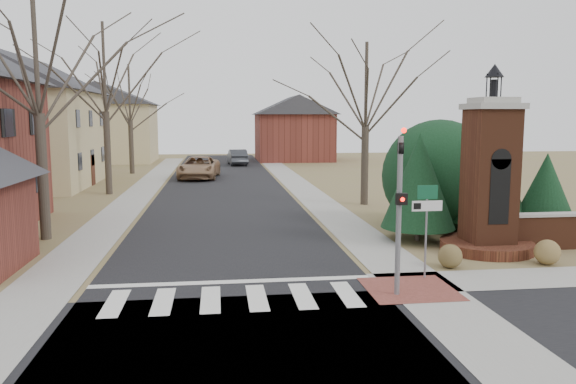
{
  "coord_description": "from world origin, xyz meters",
  "views": [
    {
      "loc": [
        -0.37,
        -13.31,
        4.67
      ],
      "look_at": [
        2.07,
        6.0,
        2.08
      ],
      "focal_mm": 35.0,
      "sensor_mm": 36.0,
      "label": 1
    }
  ],
  "objects": [
    {
      "name": "ground",
      "position": [
        0.0,
        0.0,
        0.0
      ],
      "size": [
        120.0,
        120.0,
        0.0
      ],
      "primitive_type": "plane",
      "color": "olive",
      "rests_on": "ground"
    },
    {
      "name": "main_street",
      "position": [
        0.0,
        22.0,
        0.01
      ],
      "size": [
        8.0,
        70.0,
        0.01
      ],
      "primitive_type": "cube",
      "color": "black",
      "rests_on": "ground"
    },
    {
      "name": "cross_street",
      "position": [
        0.0,
        -3.0,
        0.01
      ],
      "size": [
        120.0,
        8.0,
        0.01
      ],
      "primitive_type": "cube",
      "color": "black",
      "rests_on": "ground"
    },
    {
      "name": "crosswalk_zone",
      "position": [
        0.0,
        0.8,
        0.01
      ],
      "size": [
        8.0,
        2.2,
        0.02
      ],
      "primitive_type": "cube",
      "color": "silver",
      "rests_on": "ground"
    },
    {
      "name": "stop_bar",
      "position": [
        0.0,
        2.3,
        0.01
      ],
      "size": [
        8.0,
        0.35,
        0.02
      ],
      "primitive_type": "cube",
      "color": "silver",
      "rests_on": "ground"
    },
    {
      "name": "sidewalk_right_main",
      "position": [
        5.2,
        22.0,
        0.01
      ],
      "size": [
        2.0,
        60.0,
        0.02
      ],
      "primitive_type": "cube",
      "color": "gray",
      "rests_on": "ground"
    },
    {
      "name": "sidewalk_left",
      "position": [
        -5.2,
        22.0,
        0.01
      ],
      "size": [
        2.0,
        60.0,
        0.02
      ],
      "primitive_type": "cube",
      "color": "gray",
      "rests_on": "ground"
    },
    {
      "name": "curb_apron",
      "position": [
        4.8,
        1.0,
        0.01
      ],
      "size": [
        2.4,
        2.4,
        0.02
      ],
      "primitive_type": "cube",
      "color": "brown",
      "rests_on": "ground"
    },
    {
      "name": "traffic_signal_pole",
      "position": [
        4.3,
        0.57,
        2.59
      ],
      "size": [
        0.28,
        0.41,
        4.5
      ],
      "color": "slate",
      "rests_on": "ground"
    },
    {
      "name": "sign_post",
      "position": [
        5.59,
        1.99,
        1.95
      ],
      "size": [
        0.9,
        0.07,
        2.75
      ],
      "color": "slate",
      "rests_on": "ground"
    },
    {
      "name": "brick_gate_monument",
      "position": [
        9.0,
        4.99,
        2.17
      ],
      "size": [
        3.2,
        3.2,
        6.47
      ],
      "color": "#582C19",
      "rests_on": "ground"
    },
    {
      "name": "house_stucco_left",
      "position": [
        -13.5,
        27.0,
        4.59
      ],
      "size": [
        9.8,
        12.8,
        9.28
      ],
      "color": "tan",
      "rests_on": "ground"
    },
    {
      "name": "house_distant_left",
      "position": [
        -12.01,
        48.0,
        4.25
      ],
      "size": [
        10.8,
        8.8,
        8.53
      ],
      "color": "tan",
      "rests_on": "ground"
    },
    {
      "name": "house_distant_right",
      "position": [
        7.99,
        47.99,
        3.65
      ],
      "size": [
        8.8,
        8.8,
        7.3
      ],
      "color": "maroon",
      "rests_on": "ground"
    },
    {
      "name": "evergreen_near",
      "position": [
        7.2,
        7.0,
        2.3
      ],
      "size": [
        2.8,
        2.8,
        4.1
      ],
      "color": "#473D33",
      "rests_on": "ground"
    },
    {
      "name": "evergreen_mid",
      "position": [
        10.5,
        8.2,
        2.6
      ],
      "size": [
        3.4,
        3.4,
        4.7
      ],
      "color": "#473D33",
      "rests_on": "ground"
    },
    {
      "name": "evergreen_far",
      "position": [
        12.5,
        7.2,
        1.9
      ],
      "size": [
        2.4,
        2.4,
        3.3
      ],
      "color": "#473D33",
      "rests_on": "ground"
    },
    {
      "name": "evergreen_mass",
      "position": [
        9.0,
        9.5,
        2.4
      ],
      "size": [
        4.8,
        4.8,
        4.8
      ],
      "primitive_type": "sphere",
      "color": "black",
      "rests_on": "ground"
    },
    {
      "name": "bare_tree_0",
      "position": [
        -7.0,
        9.0,
        7.7
      ],
      "size": [
        8.05,
        8.05,
        11.15
      ],
      "color": "#473D33",
      "rests_on": "ground"
    },
    {
      "name": "bare_tree_1",
      "position": [
        -7.0,
        22.0,
        8.03
      ],
      "size": [
        8.4,
        8.4,
        11.64
      ],
      "color": "#473D33",
      "rests_on": "ground"
    },
    {
      "name": "bare_tree_2",
      "position": [
        -7.5,
        35.0,
        7.03
      ],
      "size": [
        7.35,
        7.35,
        10.19
      ],
      "color": "#473D33",
      "rests_on": "ground"
    },
    {
      "name": "bare_tree_3",
      "position": [
        7.5,
        16.0,
        6.69
      ],
      "size": [
        7.0,
        7.0,
        9.7
      ],
      "color": "#473D33",
      "rests_on": "ground"
    },
    {
      "name": "pickup_truck",
      "position": [
        -1.78,
        30.41,
        0.85
      ],
      "size": [
        3.39,
        6.33,
        1.69
      ],
      "primitive_type": "imported",
      "rotation": [
        0.0,
        0.0,
        -0.1
      ],
      "color": "#9A7554",
      "rests_on": "ground"
    },
    {
      "name": "distant_car",
      "position": [
        1.6,
        42.49,
        0.78
      ],
      "size": [
        2.02,
        4.83,
        1.55
      ],
      "primitive_type": "imported",
      "rotation": [
        0.0,
        0.0,
        3.22
      ],
      "color": "#383B40",
      "rests_on": "ground"
    },
    {
      "name": "dry_shrub_left",
      "position": [
        6.8,
        3.0,
        0.38
      ],
      "size": [
        0.75,
        0.75,
        0.75
      ],
      "primitive_type": "sphere",
      "color": "brown",
      "rests_on": "ground"
    },
    {
      "name": "dry_shrub_right",
      "position": [
        10.05,
        3.0,
        0.4
      ],
      "size": [
        0.81,
        0.81,
        0.81
      ],
      "primitive_type": "sphere",
      "color": "olive",
      "rests_on": "ground"
    }
  ]
}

